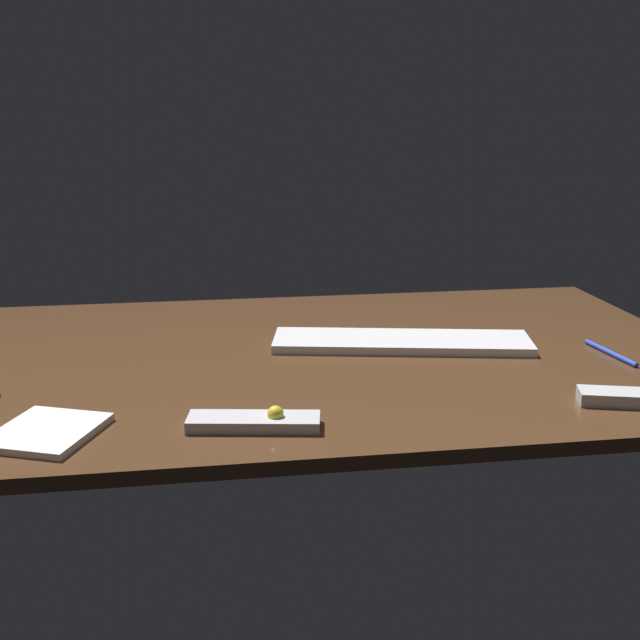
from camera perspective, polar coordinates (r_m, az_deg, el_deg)
The scene contains 5 objects.
desk at distance 140.45cm, azimuth -1.69°, elevation -2.78°, with size 140.00×84.00×2.00cm, color #4C301C.
keyboard at distance 145.35cm, azimuth 5.63°, elevation -1.51°, with size 44.52×12.17×1.53cm, color white.
media_remote at distance 109.65cm, azimuth -4.47°, elevation -6.97°, with size 17.95×7.98×3.10cm.
notepad at distance 112.71cm, azimuth -18.26°, elevation -7.31°, with size 13.88×11.93×1.00cm, color silver.
pen at distance 147.94cm, azimuth 19.32°, elevation -2.14°, with size 0.84×0.84×14.11cm, color blue.
Camera 1 is at (-16.66, -132.75, 43.72)cm, focal length 46.61 mm.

